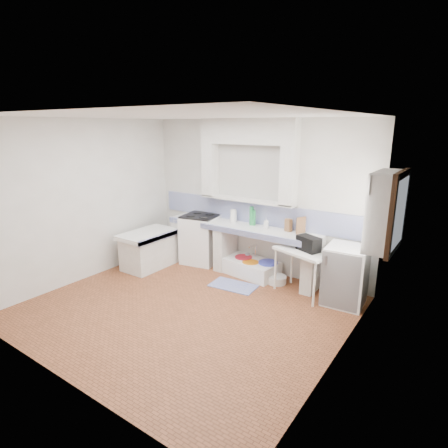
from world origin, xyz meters
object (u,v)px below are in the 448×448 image
Objects in this scene: side_table at (302,272)px; fridge at (346,275)px; sink at (250,268)px; stove at (201,239)px.

fridge is (0.67, 0.08, 0.08)m from side_table.
sink is at bearing 171.20° from fridge.
fridge reaches higher than sink.
fridge is (1.79, -0.15, 0.33)m from sink.
stove is at bearing -173.43° from sink.
fridge is at bearing -13.82° from stove.
fridge reaches higher than side_table.
sink is 1.15× the size of fridge.
fridge is (2.94, -0.16, -0.01)m from stove.
fridge is at bearing 1.81° from sink.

